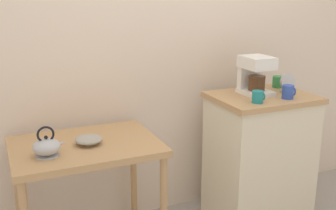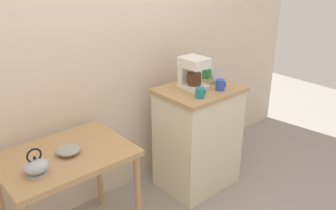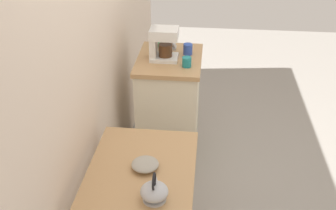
{
  "view_description": "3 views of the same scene",
  "coord_description": "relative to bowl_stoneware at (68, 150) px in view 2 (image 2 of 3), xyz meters",
  "views": [
    {
      "loc": [
        -1.1,
        -2.25,
        1.62
      ],
      "look_at": [
        -0.12,
        -0.01,
        0.94
      ],
      "focal_mm": 44.28,
      "sensor_mm": 36.0,
      "label": 1
    },
    {
      "loc": [
        -1.46,
        -1.97,
        1.96
      ],
      "look_at": [
        0.18,
        -0.08,
        0.91
      ],
      "focal_mm": 38.41,
      "sensor_mm": 36.0,
      "label": 2
    },
    {
      "loc": [
        -2.42,
        -0.33,
        2.25
      ],
      "look_at": [
        -0.11,
        -0.08,
        0.89
      ],
      "focal_mm": 42.98,
      "sensor_mm": 36.0,
      "label": 3
    }
  ],
  "objects": [
    {
      "name": "ground_plane",
      "position": [
        0.62,
        0.0,
        -0.78
      ],
      "size": [
        8.0,
        8.0,
        0.0
      ],
      "primitive_type": "plane",
      "color": "gray"
    },
    {
      "name": "back_wall",
      "position": [
        0.72,
        0.45,
        0.62
      ],
      "size": [
        4.4,
        0.1,
        2.8
      ],
      "primitive_type": "cube",
      "color": "beige",
      "rests_on": "ground_plane"
    },
    {
      "name": "wooden_table",
      "position": [
        -0.02,
        0.03,
        -0.13
      ],
      "size": [
        0.85,
        0.62,
        0.76
      ],
      "color": "tan",
      "rests_on": "ground_plane"
    },
    {
      "name": "kitchen_counter",
      "position": [
        1.2,
        -0.01,
        -0.32
      ],
      "size": [
        0.67,
        0.52,
        0.93
      ],
      "color": "beige",
      "rests_on": "ground_plane"
    },
    {
      "name": "bowl_stoneware",
      "position": [
        0.0,
        0.0,
        0.0
      ],
      "size": [
        0.16,
        0.16,
        0.05
      ],
      "color": "#9E998C",
      "rests_on": "wooden_table"
    },
    {
      "name": "teakettle",
      "position": [
        -0.24,
        -0.08,
        0.03
      ],
      "size": [
        0.18,
        0.15,
        0.17
      ],
      "color": "#B2B5BA",
      "rests_on": "wooden_table"
    },
    {
      "name": "coffee_maker",
      "position": [
        1.16,
        0.05,
        0.29
      ],
      "size": [
        0.18,
        0.22,
        0.26
      ],
      "color": "white",
      "rests_on": "kitchen_counter"
    },
    {
      "name": "mug_tall_green",
      "position": [
        1.44,
        0.14,
        0.19
      ],
      "size": [
        0.09,
        0.08,
        0.08
      ],
      "color": "#338C4C",
      "rests_on": "kitchen_counter"
    },
    {
      "name": "mug_blue",
      "position": [
        1.29,
        -0.16,
        0.19
      ],
      "size": [
        0.08,
        0.08,
        0.09
      ],
      "color": "#2D4CAD",
      "rests_on": "kitchen_counter"
    },
    {
      "name": "mug_dark_teal",
      "position": [
        1.05,
        -0.16,
        0.19
      ],
      "size": [
        0.08,
        0.07,
        0.08
      ],
      "color": "teal",
      "rests_on": "kitchen_counter"
    },
    {
      "name": "table_clock",
      "position": [
        1.4,
        -0.02,
        0.21
      ],
      "size": [
        0.12,
        0.06,
        0.13
      ],
      "color": "#B2B5BA",
      "rests_on": "kitchen_counter"
    }
  ]
}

